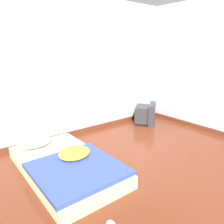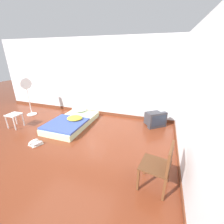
# 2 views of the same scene
# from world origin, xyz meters

# --- Properties ---
(ground_plane) EXTENTS (20.00, 20.00, 0.00)m
(ground_plane) POSITION_xyz_m (0.00, 0.00, 0.00)
(ground_plane) COLOR maroon
(wall_back) EXTENTS (7.92, 0.08, 2.60)m
(wall_back) POSITION_xyz_m (-0.00, 2.44, 1.29)
(wall_back) COLOR silver
(wall_back) RESTS_ON ground_plane
(mattress_bed) EXTENTS (1.04, 1.83, 0.32)m
(mattress_bed) POSITION_xyz_m (-0.28, 1.27, 0.12)
(mattress_bed) COLOR beige
(mattress_bed) RESTS_ON ground_plane
(crt_tv) EXTENTS (0.68, 0.67, 0.46)m
(crt_tv) POSITION_xyz_m (2.16, 2.04, 0.22)
(crt_tv) COLOR #333338
(crt_tv) RESTS_ON ground_plane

